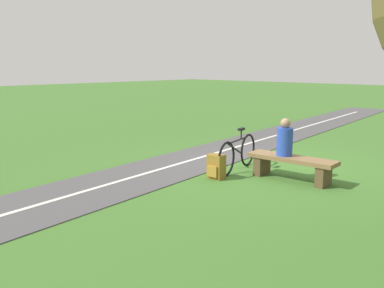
# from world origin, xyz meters

# --- Properties ---
(ground_plane) EXTENTS (80.00, 80.00, 0.00)m
(ground_plane) POSITION_xyz_m (0.00, 0.00, 0.00)
(ground_plane) COLOR #3D6B28
(paved_path) EXTENTS (5.46, 36.00, 0.02)m
(paved_path) POSITION_xyz_m (1.29, 4.00, 0.01)
(paved_path) COLOR #4C494C
(paved_path) RESTS_ON ground_plane
(path_centre_line) EXTENTS (3.31, 31.85, 0.00)m
(path_centre_line) POSITION_xyz_m (1.29, 4.00, 0.02)
(path_centre_line) COLOR silver
(path_centre_line) RESTS_ON paved_path
(bench) EXTENTS (1.75, 0.56, 0.46)m
(bench) POSITION_xyz_m (-0.91, 0.66, 0.32)
(bench) COLOR brown
(bench) RESTS_ON ground_plane
(person_seated) EXTENTS (0.32, 0.32, 0.73)m
(person_seated) POSITION_xyz_m (-0.74, 0.67, 0.78)
(person_seated) COLOR #2847B7
(person_seated) RESTS_ON bench
(bicycle) EXTENTS (0.43, 1.74, 0.89)m
(bicycle) POSITION_xyz_m (0.27, 0.82, 0.38)
(bicycle) COLOR black
(bicycle) RESTS_ON ground_plane
(backpack) EXTENTS (0.33, 0.27, 0.48)m
(backpack) POSITION_xyz_m (0.21, 1.59, 0.23)
(backpack) COLOR olive
(backpack) RESTS_ON ground_plane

